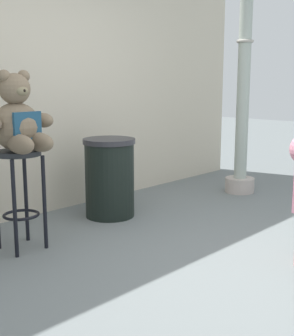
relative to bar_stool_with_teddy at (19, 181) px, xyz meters
The scene contains 6 objects.
ground_plane 1.65m from the bar_stool_with_teddy, 59.82° to the right, with size 24.00×24.00×0.00m, color slate.
building_wall 1.66m from the bar_stool_with_teddy, 49.18° to the left, with size 6.37×0.30×3.47m, color beige.
bar_stool_with_teddy is the anchor object (origin of this frame).
teddy_bear 0.48m from the bar_stool_with_teddy, 90.00° to the right, with size 0.60×0.53×0.63m.
trash_bin 1.15m from the bar_stool_with_teddy, ahead, with size 0.52×0.52×0.80m.
lamppost 3.02m from the bar_stool_with_teddy, ahead, with size 0.36×0.36×3.16m.
Camera 1 is at (-2.74, -1.92, 1.37)m, focal length 49.68 mm.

